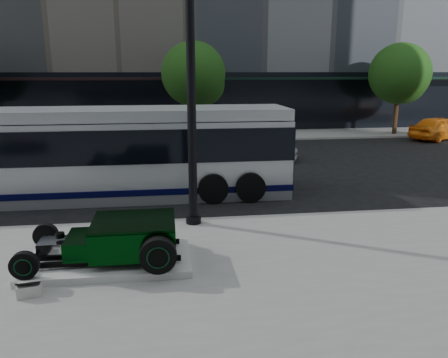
{
  "coord_description": "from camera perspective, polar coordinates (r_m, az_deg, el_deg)",
  "views": [
    {
      "loc": [
        -0.78,
        -13.52,
        4.11
      ],
      "look_at": [
        0.79,
        -1.96,
        1.2
      ],
      "focal_mm": 35.0,
      "sensor_mm": 36.0,
      "label": 1
    }
  ],
  "objects": [
    {
      "name": "ground",
      "position": [
        14.15,
        -4.25,
        -2.92
      ],
      "size": [
        120.0,
        120.0,
        0.0
      ],
      "primitive_type": "plane",
      "color": "black",
      "rests_on": "ground"
    },
    {
      "name": "sidewalk_far",
      "position": [
        27.83,
        -6.07,
        5.54
      ],
      "size": [
        70.0,
        4.0,
        0.12
      ],
      "primitive_type": "cube",
      "color": "gray",
      "rests_on": "ground"
    },
    {
      "name": "street_trees",
      "position": [
        26.66,
        -3.69,
        13.23
      ],
      "size": [
        29.8,
        3.8,
        5.7
      ],
      "color": "black",
      "rests_on": "sidewalk_far"
    },
    {
      "name": "display_plinth",
      "position": [
        9.71,
        -14.75,
        -10.27
      ],
      "size": [
        3.4,
        1.8,
        0.15
      ],
      "primitive_type": "cube",
      "color": "silver",
      "rests_on": "sidewalk_near"
    },
    {
      "name": "hot_rod",
      "position": [
        9.48,
        -12.93,
        -7.47
      ],
      "size": [
        3.22,
        2.0,
        0.81
      ],
      "color": "black",
      "rests_on": "display_plinth"
    },
    {
      "name": "info_plaque",
      "position": [
        8.93,
        -24.11,
        -12.95
      ],
      "size": [
        0.44,
        0.36,
        0.31
      ],
      "color": "silver",
      "rests_on": "sidewalk_near"
    },
    {
      "name": "lamppost",
      "position": [
        11.16,
        -4.3,
        11.18
      ],
      "size": [
        0.41,
        0.41,
        7.46
      ],
      "color": "black",
      "rests_on": "sidewalk_near"
    },
    {
      "name": "transit_bus",
      "position": [
        14.88,
        -15.12,
        3.36
      ],
      "size": [
        12.12,
        2.88,
        2.92
      ],
      "color": "#B7BDC2",
      "rests_on": "ground"
    },
    {
      "name": "white_sedan",
      "position": [
        20.7,
        2.08,
        4.75
      ],
      "size": [
        5.84,
        3.68,
        1.58
      ],
      "primitive_type": "imported",
      "rotation": [
        0.0,
        0.0,
        1.28
      ],
      "color": "silver",
      "rests_on": "ground"
    },
    {
      "name": "yellow_taxi",
      "position": [
        29.73,
        26.33,
        5.98
      ],
      "size": [
        4.5,
        3.16,
        1.42
      ],
      "primitive_type": "imported",
      "rotation": [
        0.0,
        0.0,
        1.97
      ],
      "color": "orange",
      "rests_on": "ground"
    }
  ]
}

